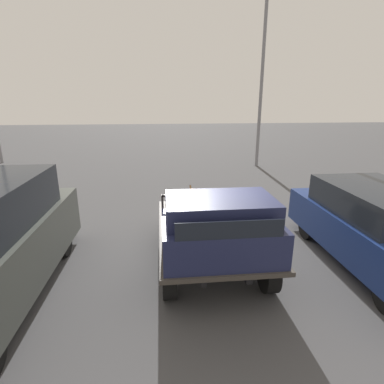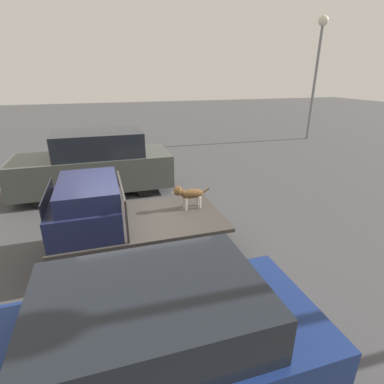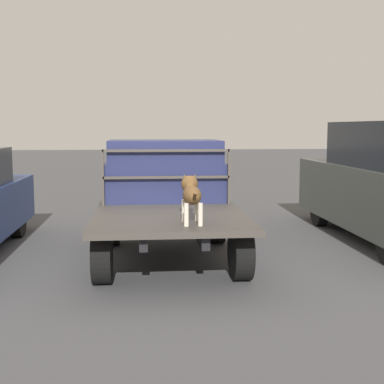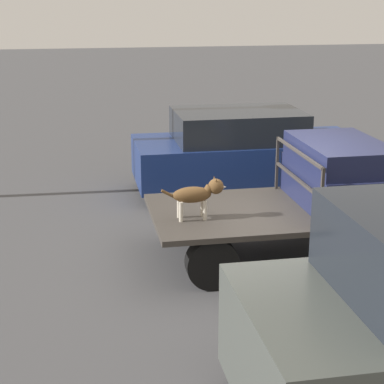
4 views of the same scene
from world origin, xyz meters
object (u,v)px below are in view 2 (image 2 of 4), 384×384
Objects in this scene: parked_sedan at (138,349)px; dog at (188,194)px; flatbed_truck at (140,227)px; parked_pickup_far at (95,164)px.

dog is at bearing -114.07° from parked_sedan.
parked_pickup_far reaches higher than flatbed_truck.
dog is 4.33m from parked_pickup_far.
parked_pickup_far is (0.90, -4.03, 0.43)m from flatbed_truck.
dog is 0.21× the size of parked_sedan.
parked_pickup_far reaches higher than parked_sedan.
dog is 0.19× the size of parked_pickup_far.
parked_pickup_far is (0.42, -7.45, 0.18)m from parked_sedan.
parked_pickup_far is at bearing -80.39° from dog.
dog is 4.02m from parked_sedan.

